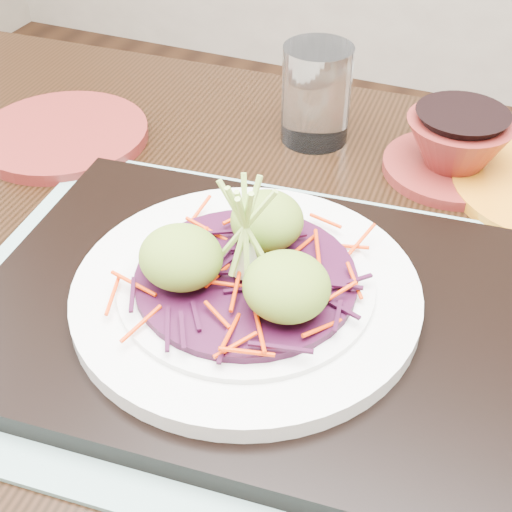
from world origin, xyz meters
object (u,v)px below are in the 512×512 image
at_px(serving_tray, 246,308).
at_px(white_plate, 246,291).
at_px(water_glass, 316,94).
at_px(terracotta_side_plate, 63,135).
at_px(terracotta_bowl_set, 456,150).
at_px(dining_table, 267,381).

relative_size(serving_tray, white_plate, 1.54).
bearing_deg(water_glass, terracotta_side_plate, -156.39).
bearing_deg(terracotta_bowl_set, water_glass, 175.93).
relative_size(white_plate, terracotta_bowl_set, 1.71).
distance_m(serving_tray, terracotta_side_plate, 0.36).
height_order(serving_tray, water_glass, water_glass).
relative_size(dining_table, terracotta_bowl_set, 8.02).
height_order(dining_table, terracotta_side_plate, terracotta_side_plate).
bearing_deg(water_glass, terracotta_bowl_set, -4.07).
height_order(dining_table, serving_tray, serving_tray).
distance_m(white_plate, terracotta_bowl_set, 0.31).
height_order(terracotta_side_plate, water_glass, water_glass).
bearing_deg(serving_tray, white_plate, 0.00).
bearing_deg(terracotta_side_plate, dining_table, -26.80).
height_order(water_glass, terracotta_bowl_set, water_glass).
bearing_deg(serving_tray, terracotta_side_plate, 143.12).
height_order(terracotta_side_plate, terracotta_bowl_set, terracotta_bowl_set).
xyz_separation_m(dining_table, terracotta_bowl_set, (0.10, 0.26, 0.13)).
bearing_deg(serving_tray, terracotta_bowl_set, 63.25).
relative_size(terracotta_side_plate, terracotta_bowl_set, 1.18).
height_order(serving_tray, terracotta_bowl_set, terracotta_bowl_set).
xyz_separation_m(white_plate, terracotta_side_plate, (-0.30, 0.19, -0.03)).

